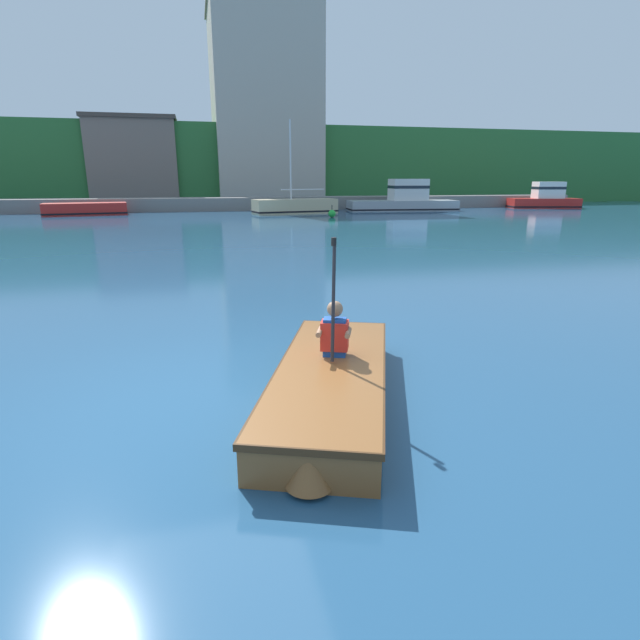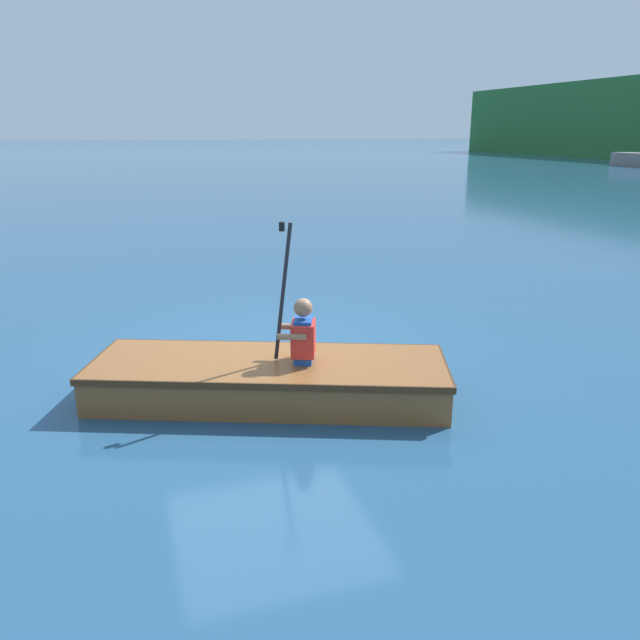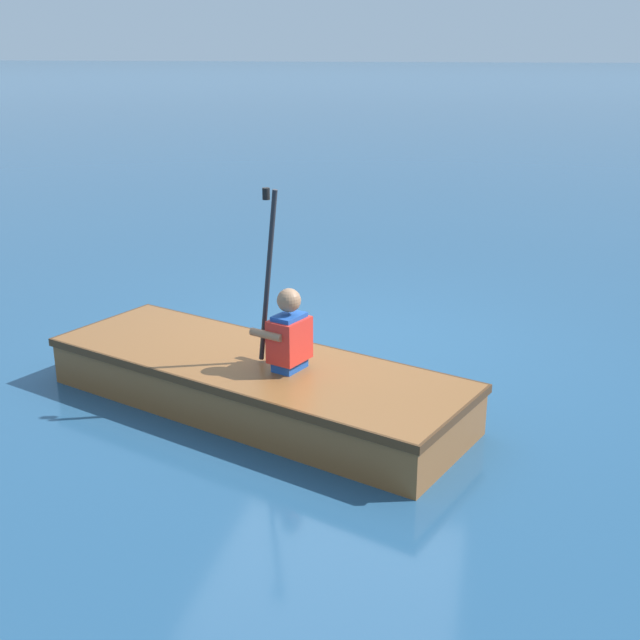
{
  "view_description": "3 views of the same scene",
  "coord_description": "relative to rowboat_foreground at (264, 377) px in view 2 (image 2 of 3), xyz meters",
  "views": [
    {
      "loc": [
        0.12,
        -4.93,
        2.22
      ],
      "look_at": [
        1.36,
        0.17,
        0.73
      ],
      "focal_mm": 28.0,
      "sensor_mm": 36.0,
      "label": 1
    },
    {
      "loc": [
        6.65,
        -1.51,
        2.43
      ],
      "look_at": [
        1.36,
        0.17,
        0.73
      ],
      "focal_mm": 35.0,
      "sensor_mm": 36.0,
      "label": 2
    },
    {
      "loc": [
        6.62,
        1.38,
        2.57
      ],
      "look_at": [
        1.36,
        0.17,
        0.73
      ],
      "focal_mm": 45.0,
      "sensor_mm": 36.0,
      "label": 3
    }
  ],
  "objects": [
    {
      "name": "rowboat_foreground",
      "position": [
        0.0,
        0.0,
        0.0
      ],
      "size": [
        2.19,
        3.46,
        0.38
      ],
      "color": "brown",
      "rests_on": "ground"
    },
    {
      "name": "person_paddler",
      "position": [
        0.13,
        0.33,
        0.44
      ],
      "size": [
        0.43,
        0.42,
        1.29
      ],
      "color": "#1E4CA5",
      "rests_on": "rowboat_foreground"
    },
    {
      "name": "ground_plane",
      "position": [
        -1.34,
        0.37,
        -0.22
      ],
      "size": [
        300.0,
        300.0,
        0.0
      ],
      "primitive_type": "plane",
      "color": "navy"
    }
  ]
}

